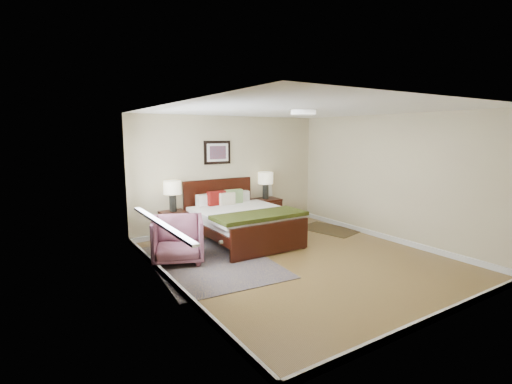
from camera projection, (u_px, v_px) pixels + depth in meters
floor at (300, 259)px, 6.33m from camera, size 5.00×5.00×0.00m
back_wall at (230, 173)px, 8.22m from camera, size 4.50×0.04×2.50m
front_wall at (448, 214)px, 4.04m from camera, size 4.50×0.04×2.50m
left_wall at (171, 200)px, 4.94m from camera, size 0.04×5.00×2.50m
right_wall at (390, 178)px, 7.32m from camera, size 0.04×5.00×2.50m
ceiling at (303, 110)px, 5.94m from camera, size 4.50×5.00×0.02m
window at (158, 184)px, 5.54m from camera, size 0.11×2.72×1.32m
door at (236, 245)px, 3.52m from camera, size 0.06×1.00×2.18m
ceil_fixture at (303, 112)px, 5.94m from camera, size 0.44×0.44×0.08m
bed at (241, 216)px, 7.30m from camera, size 1.73×2.09×1.13m
wall_art at (217, 152)px, 7.95m from camera, size 0.62×0.05×0.50m
nightstand_left at (174, 218)px, 7.38m from camera, size 0.49×0.44×0.59m
nightstand_right at (266, 210)px, 8.57m from camera, size 0.64×0.48×0.63m
lamp_left at (172, 190)px, 7.31m from camera, size 0.35×0.35×0.61m
lamp_right at (266, 180)px, 8.47m from camera, size 0.35×0.35×0.61m
armchair at (178, 239)px, 6.15m from camera, size 1.07×1.08×0.76m
rug_persian at (211, 261)px, 6.19m from camera, size 2.04×2.73×0.01m
rug_navy at (329, 229)px, 8.28m from camera, size 1.11×1.42×0.01m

